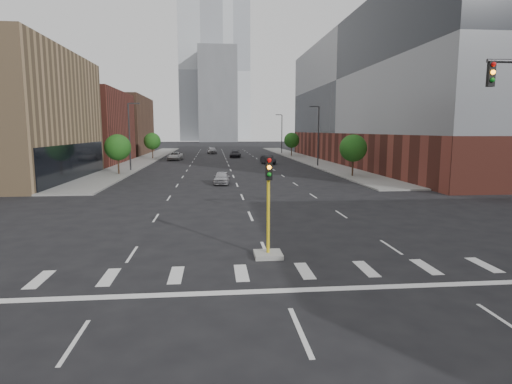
{
  "coord_description": "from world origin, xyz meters",
  "views": [
    {
      "loc": [
        -2.3,
        -8.94,
        5.49
      ],
      "look_at": [
        -0.27,
        11.58,
        2.5
      ],
      "focal_mm": 30.0,
      "sensor_mm": 36.0,
      "label": 1
    }
  ],
  "objects": [
    {
      "name": "building_left_far_b",
      "position": [
        -27.5,
        92.0,
        6.5
      ],
      "size": [
        20.0,
        24.0,
        13.0
      ],
      "primitive_type": "cube",
      "color": "brown",
      "rests_on": "ground"
    },
    {
      "name": "car_deep_right",
      "position": [
        2.04,
        77.31,
        0.7
      ],
      "size": [
        2.67,
        5.05,
        1.4
      ],
      "primitive_type": "imported",
      "rotation": [
        0.0,
        0.0,
        -0.16
      ],
      "color": "black",
      "rests_on": "ground"
    },
    {
      "name": "tree_right_near",
      "position": [
        14.0,
        40.0,
        3.39
      ],
      "size": [
        3.2,
        3.2,
        4.85
      ],
      "color": "#382619",
      "rests_on": "ground"
    },
    {
      "name": "tree_left_near",
      "position": [
        -14.0,
        45.0,
        3.39
      ],
      "size": [
        3.2,
        3.2,
        4.85
      ],
      "color": "#382619",
      "rests_on": "ground"
    },
    {
      "name": "tower_left",
      "position": [
        -8.0,
        220.0,
        35.0
      ],
      "size": [
        22.0,
        22.0,
        70.0
      ],
      "primitive_type": "cube",
      "color": "#B2B7BC",
      "rests_on": "ground"
    },
    {
      "name": "building_right_main",
      "position": [
        29.5,
        60.0,
        11.0
      ],
      "size": [
        24.0,
        70.0,
        22.0
      ],
      "color": "brown",
      "rests_on": "ground"
    },
    {
      "name": "tower_right",
      "position": [
        10.0,
        260.0,
        40.0
      ],
      "size": [
        20.0,
        20.0,
        80.0
      ],
      "primitive_type": "cube",
      "color": "#B2B7BC",
      "rests_on": "ground"
    },
    {
      "name": "car_far_left",
      "position": [
        -9.45,
        71.58,
        0.72
      ],
      "size": [
        2.68,
        5.33,
        1.45
      ],
      "primitive_type": "imported",
      "rotation": [
        0.0,
        0.0,
        -0.05
      ],
      "color": "silver",
      "rests_on": "ground"
    },
    {
      "name": "streetlight_right_b",
      "position": [
        13.41,
        90.0,
        5.01
      ],
      "size": [
        1.6,
        0.22,
        9.07
      ],
      "color": "#2D2D30",
      "rests_on": "ground"
    },
    {
      "name": "median_traffic_signal",
      "position": [
        0.0,
        8.97,
        0.97
      ],
      "size": [
        1.2,
        1.2,
        4.4
      ],
      "color": "#999993",
      "rests_on": "ground"
    },
    {
      "name": "ground",
      "position": [
        0.0,
        0.0,
        0.0
      ],
      "size": [
        400.0,
        400.0,
        0.0
      ],
      "primitive_type": "plane",
      "color": "black",
      "rests_on": "ground"
    },
    {
      "name": "car_near_left",
      "position": [
        -1.5,
        34.8,
        0.66
      ],
      "size": [
        1.92,
        4.02,
        1.33
      ],
      "primitive_type": "imported",
      "rotation": [
        0.0,
        0.0,
        -0.09
      ],
      "color": "#B2B2B6",
      "rests_on": "ground"
    },
    {
      "name": "car_distant",
      "position": [
        -2.7,
        92.38,
        0.83
      ],
      "size": [
        2.51,
        5.09,
        1.67
      ],
      "primitive_type": "imported",
      "rotation": [
        0.0,
        0.0,
        0.11
      ],
      "color": "#A0A0A4",
      "rests_on": "ground"
    },
    {
      "name": "streetlight_right_a",
      "position": [
        13.41,
        55.0,
        5.01
      ],
      "size": [
        1.6,
        0.22,
        9.07
      ],
      "color": "#2D2D30",
      "rests_on": "ground"
    },
    {
      "name": "sidewalk_left_far",
      "position": [
        -15.0,
        74.0,
        0.07
      ],
      "size": [
        5.0,
        92.0,
        0.15
      ],
      "primitive_type": "cube",
      "color": "gray",
      "rests_on": "ground"
    },
    {
      "name": "car_mid_right",
      "position": [
        6.5,
        60.15,
        0.72
      ],
      "size": [
        2.16,
        4.54,
        1.44
      ],
      "primitive_type": "imported",
      "rotation": [
        0.0,
        0.0,
        0.15
      ],
      "color": "#222228",
      "rests_on": "ground"
    },
    {
      "name": "sidewalk_right_far",
      "position": [
        15.0,
        74.0,
        0.07
      ],
      "size": [
        5.0,
        92.0,
        0.15
      ],
      "primitive_type": "cube",
      "color": "gray",
      "rests_on": "ground"
    },
    {
      "name": "tree_left_far",
      "position": [
        -14.0,
        75.0,
        3.39
      ],
      "size": [
        3.2,
        3.2,
        4.85
      ],
      "color": "#382619",
      "rests_on": "ground"
    },
    {
      "name": "tower_mid",
      "position": [
        0.0,
        200.0,
        22.0
      ],
      "size": [
        18.0,
        18.0,
        44.0
      ],
      "primitive_type": "cube",
      "color": "slate",
      "rests_on": "ground"
    },
    {
      "name": "streetlight_left",
      "position": [
        -13.41,
        50.0,
        5.01
      ],
      "size": [
        1.6,
        0.22,
        9.07
      ],
      "color": "#2D2D30",
      "rests_on": "ground"
    },
    {
      "name": "building_left_far_a",
      "position": [
        -27.5,
        66.0,
        6.0
      ],
      "size": [
        20.0,
        22.0,
        12.0
      ],
      "primitive_type": "cube",
      "color": "brown",
      "rests_on": "ground"
    },
    {
      "name": "tree_right_far",
      "position": [
        14.0,
        80.0,
        3.39
      ],
      "size": [
        3.2,
        3.2,
        4.85
      ],
      "color": "#382619",
      "rests_on": "ground"
    }
  ]
}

